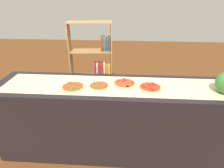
{
  "coord_description": "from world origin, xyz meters",
  "views": [
    {
      "loc": [
        0.13,
        -1.9,
        1.88
      ],
      "look_at": [
        0.0,
        0.0,
        0.94
      ],
      "focal_mm": 30.35,
      "sensor_mm": 36.0,
      "label": 1
    }
  ],
  "objects_px": {
    "pizza_pepperoni_2": "(125,83)",
    "bookshelf": "(96,66)",
    "pizza_pepperoni_3": "(150,87)",
    "pizza_spinach_1": "(99,86)",
    "pizza_spinach_0": "(73,87)"
  },
  "relations": [
    {
      "from": "bookshelf",
      "to": "pizza_pepperoni_3",
      "type": "bearing_deg",
      "value": -58.24
    },
    {
      "from": "pizza_spinach_0",
      "to": "bookshelf",
      "type": "distance_m",
      "value": 1.35
    },
    {
      "from": "pizza_spinach_0",
      "to": "pizza_spinach_1",
      "type": "height_order",
      "value": "pizza_spinach_0"
    },
    {
      "from": "pizza_spinach_0",
      "to": "pizza_spinach_1",
      "type": "relative_size",
      "value": 1.04
    },
    {
      "from": "pizza_pepperoni_2",
      "to": "pizza_pepperoni_3",
      "type": "relative_size",
      "value": 1.03
    },
    {
      "from": "pizza_pepperoni_2",
      "to": "bookshelf",
      "type": "xyz_separation_m",
      "value": [
        -0.5,
        1.18,
        -0.25
      ]
    },
    {
      "from": "pizza_pepperoni_2",
      "to": "pizza_pepperoni_3",
      "type": "bearing_deg",
      "value": -16.41
    },
    {
      "from": "pizza_pepperoni_3",
      "to": "pizza_spinach_0",
      "type": "bearing_deg",
      "value": -176.1
    },
    {
      "from": "pizza_spinach_1",
      "to": "pizza_pepperoni_2",
      "type": "bearing_deg",
      "value": 17.21
    },
    {
      "from": "pizza_spinach_1",
      "to": "bookshelf",
      "type": "relative_size",
      "value": 0.17
    },
    {
      "from": "pizza_spinach_1",
      "to": "pizza_pepperoni_3",
      "type": "bearing_deg",
      "value": 0.46
    },
    {
      "from": "pizza_pepperoni_2",
      "to": "bookshelf",
      "type": "bearing_deg",
      "value": 113.05
    },
    {
      "from": "pizza_spinach_1",
      "to": "bookshelf",
      "type": "height_order",
      "value": "bookshelf"
    },
    {
      "from": "pizza_pepperoni_2",
      "to": "bookshelf",
      "type": "height_order",
      "value": "bookshelf"
    },
    {
      "from": "pizza_spinach_0",
      "to": "pizza_pepperoni_2",
      "type": "height_order",
      "value": "pizza_spinach_0"
    }
  ]
}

